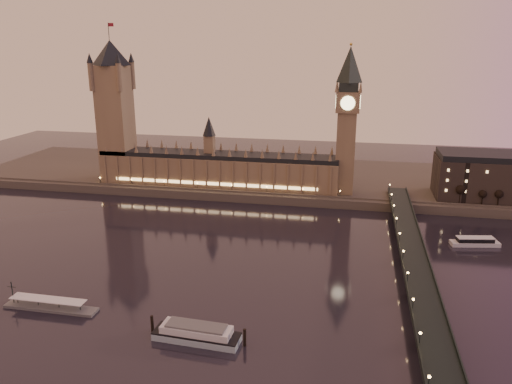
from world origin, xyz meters
TOP-DOWN VIEW (x-y plane):
  - ground at (0.00, 0.00)m, footprint 700.00×700.00m
  - far_embankment at (30.00, 165.00)m, footprint 560.00×130.00m
  - palace_of_westminster at (-40.12, 120.99)m, footprint 180.00×26.62m
  - victoria_tower at (-120.00, 121.00)m, footprint 31.68×31.68m
  - big_ben at (53.99, 120.99)m, footprint 17.68×17.68m
  - westminster_bridge at (91.61, 0.00)m, footprint 13.20×260.00m
  - bare_tree_0 at (129.73, 109.00)m, footprint 5.43×5.43m
  - bare_tree_1 at (143.27, 109.00)m, footprint 5.43×5.43m
  - bare_tree_2 at (156.82, 109.00)m, footprint 5.43×5.43m
  - cruise_boat_b at (129.76, 49.85)m, footprint 27.56×11.33m
  - moored_barge at (4.93, -71.22)m, footprint 38.91×11.29m
  - pontoon_pier at (-64.00, -60.98)m, footprint 41.57×6.93m

SIDE VIEW (x-z plane):
  - ground at x=0.00m, z-range 0.00..0.00m
  - pontoon_pier at x=-64.00m, z-range -4.35..6.74m
  - cruise_boat_b at x=129.76m, z-range -0.29..4.65m
  - far_embankment at x=30.00m, z-range 0.00..6.00m
  - moored_barge at x=4.93m, z-range -0.56..6.59m
  - westminster_bridge at x=91.61m, z-range -2.13..13.17m
  - bare_tree_0 at x=129.73m, z-range 8.70..19.74m
  - bare_tree_1 at x=143.27m, z-range 8.70..19.74m
  - bare_tree_2 at x=156.82m, z-range 8.70..19.74m
  - palace_of_westminster at x=-40.12m, z-range -4.29..47.71m
  - big_ben at x=53.99m, z-range 11.95..115.95m
  - victoria_tower at x=-120.00m, z-range 6.79..124.79m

